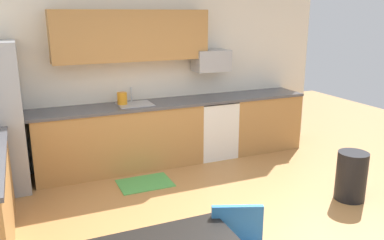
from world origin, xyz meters
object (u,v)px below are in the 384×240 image
(trash_bin, at_px, (351,176))
(kettle, at_px, (122,99))
(microwave, at_px, (211,60))
(oven_range, at_px, (213,127))

(trash_bin, relative_size, kettle, 3.00)
(microwave, height_order, kettle, microwave)
(trash_bin, bearing_deg, oven_range, 112.16)
(microwave, distance_m, kettle, 1.50)
(oven_range, distance_m, kettle, 1.53)
(trash_bin, bearing_deg, kettle, 136.80)
(microwave, distance_m, trash_bin, 2.62)
(oven_range, distance_m, trash_bin, 2.24)
(kettle, bearing_deg, oven_range, -2.02)
(trash_bin, distance_m, kettle, 3.18)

